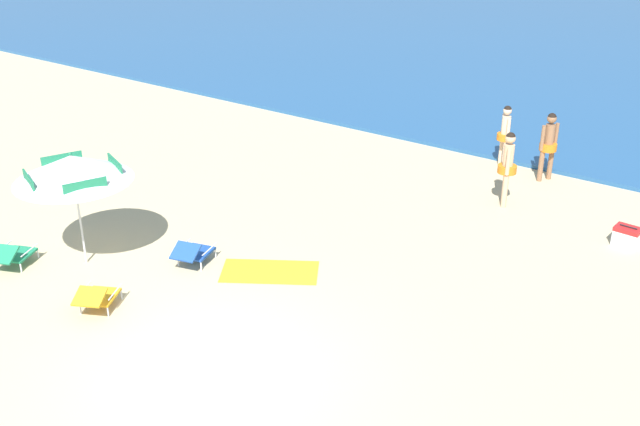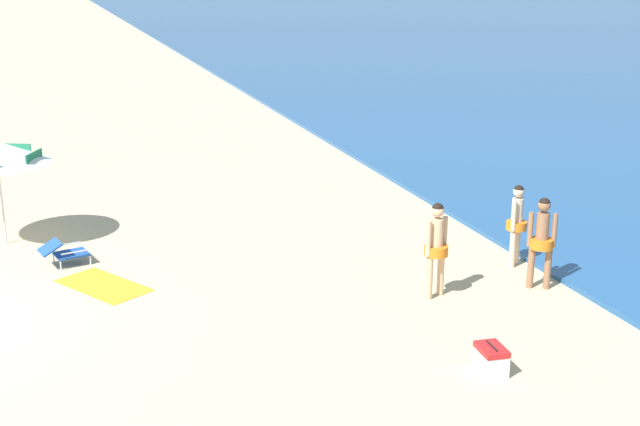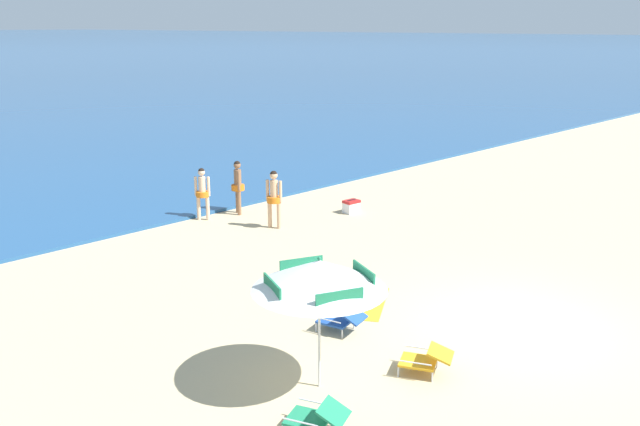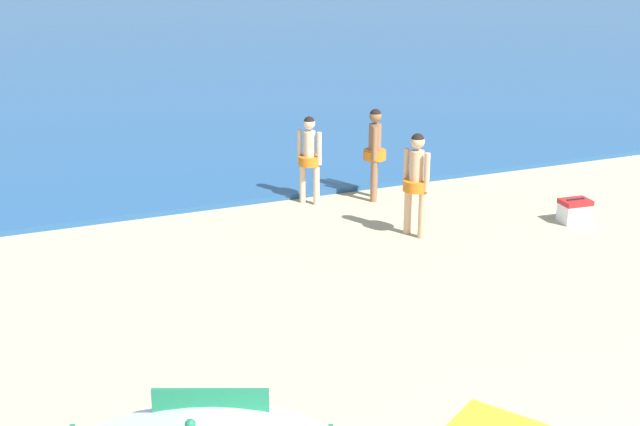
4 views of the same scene
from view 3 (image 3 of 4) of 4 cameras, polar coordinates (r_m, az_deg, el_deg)
ground_plane at (r=13.92m, az=16.12°, el=-9.16°), size 800.00×800.00×0.00m
beach_umbrella_striped_main at (r=10.52m, az=-0.06°, el=-5.27°), size 3.04×3.04×2.24m
lounge_chair_under_umbrella at (r=13.05m, az=1.84°, el=-8.92°), size 0.74×0.99×0.52m
lounge_chair_beside_umbrella at (r=10.09m, az=-0.27°, el=-16.87°), size 0.83×1.02×0.52m
lounge_chair_facing_sea at (r=11.72m, az=8.95°, el=-12.09°), size 0.86×1.01×0.50m
person_standing_near_shore at (r=20.97m, az=-6.97°, el=2.50°), size 0.41×0.45×1.68m
person_standing_beside at (r=19.38m, az=-3.92°, el=1.52°), size 0.41×0.47×1.69m
person_wading_in at (r=20.47m, az=-9.93°, el=1.92°), size 0.39×0.39×1.59m
cooler_box at (r=21.14m, az=2.67°, el=0.57°), size 0.52×0.39×0.43m
beach_towel at (r=14.46m, az=3.67°, el=-7.56°), size 2.00×1.72×0.01m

